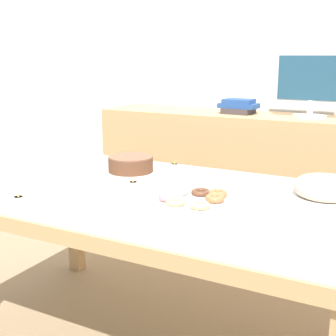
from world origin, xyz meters
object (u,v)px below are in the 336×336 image
computer_monitor (312,86)px  cake_golden_bundt (326,189)px  cake_chocolate_round (131,166)px  tealight_near_front (133,183)px  tealight_centre (18,198)px  plate_stack (84,159)px  book_stack (239,106)px  tealight_left_edge (174,165)px  pastry_platter (194,200)px

computer_monitor → cake_golden_bundt: computer_monitor is taller
cake_chocolate_round → tealight_near_front: size_ratio=7.64×
cake_chocolate_round → tealight_centre: 0.59m
tealight_near_front → tealight_centre: (-0.28, -0.40, 0.00)m
plate_stack → tealight_centre: 0.66m
book_stack → tealight_near_front: book_stack is taller
computer_monitor → cake_golden_bundt: (0.28, -1.02, -0.34)m
cake_chocolate_round → tealight_near_front: cake_chocolate_round is taller
cake_chocolate_round → computer_monitor: bearing=59.0°
cake_chocolate_round → book_stack: bearing=80.7°
book_stack → plate_stack: 1.12m
cake_chocolate_round → tealight_centre: cake_chocolate_round is taller
tealight_left_edge → tealight_centre: bearing=-109.6°
tealight_left_edge → cake_golden_bundt: bearing=-14.9°
book_stack → cake_golden_bundt: 1.27m
pastry_platter → cake_golden_bundt: bearing=33.5°
plate_stack → tealight_centre: (0.17, -0.64, -0.01)m
tealight_centre → tealight_left_edge: same height
cake_golden_bundt → tealight_centre: cake_golden_bundt is taller
pastry_platter → tealight_centre: bearing=-154.7°
pastry_platter → plate_stack: bearing=156.8°
book_stack → tealight_centre: (-0.33, -1.61, -0.23)m
cake_chocolate_round → tealight_left_edge: bearing=61.6°
book_stack → tealight_centre: 1.66m
pastry_platter → plate_stack: plate_stack is taller
cake_chocolate_round → plate_stack: cake_chocolate_round is taller
cake_chocolate_round → tealight_near_front: 0.21m
cake_golden_bundt → pastry_platter: (-0.44, -0.29, -0.03)m
book_stack → cake_golden_bundt: bearing=-54.3°
tealight_left_edge → pastry_platter: bearing=-55.8°
cake_chocolate_round → cake_golden_bundt: (0.90, 0.02, 0.00)m
book_stack → plate_stack: bearing=-117.6°
book_stack → tealight_near_front: (-0.05, -1.21, -0.23)m
computer_monitor → cake_golden_bundt: bearing=-74.5°
tealight_centre → pastry_platter: bearing=25.3°
book_stack → tealight_left_edge: size_ratio=6.16×
pastry_platter → tealight_centre: (-0.62, -0.30, -0.00)m
computer_monitor → cake_golden_bundt: 1.11m
cake_golden_bundt → tealight_centre: bearing=-151.2°
tealight_near_front → tealight_centre: size_ratio=1.00×
computer_monitor → tealight_centre: size_ratio=10.60×
book_stack → plate_stack: size_ratio=1.17×
pastry_platter → tealight_left_edge: size_ratio=9.47×
pastry_platter → plate_stack: size_ratio=1.80×
pastry_platter → plate_stack: (-0.80, 0.34, 0.01)m
cake_chocolate_round → cake_golden_bundt: size_ratio=1.01×
cake_golden_bundt → book_stack: bearing=125.7°
tealight_near_front → computer_monitor: bearing=67.4°
plate_stack → tealight_left_edge: bearing=19.1°
computer_monitor → tealight_left_edge: computer_monitor is taller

